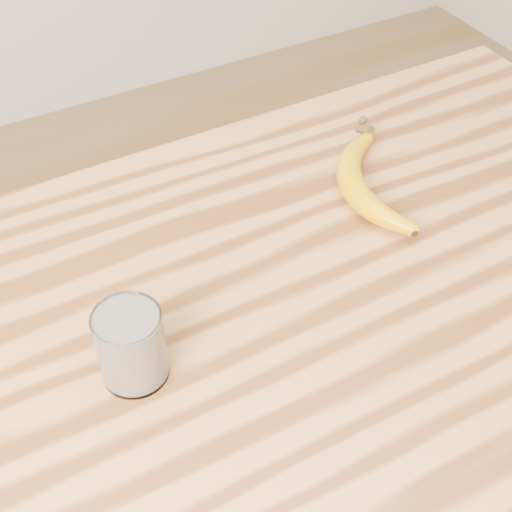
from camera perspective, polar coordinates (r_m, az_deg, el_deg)
table at (r=0.96m, az=5.23°, el=-9.24°), size 1.20×0.80×0.90m
smoothie_glass at (r=0.77m, az=-9.97°, el=-7.05°), size 0.07×0.07×0.09m
banana at (r=1.00m, az=7.62°, el=5.65°), size 0.20×0.33×0.04m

